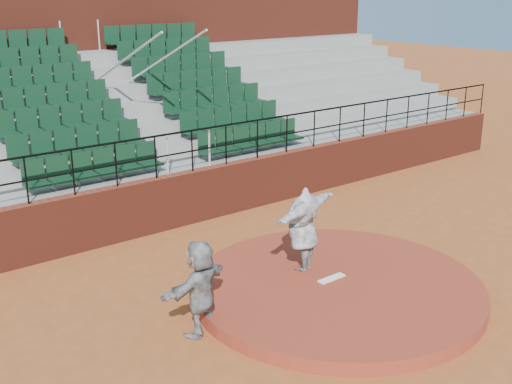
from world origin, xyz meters
The scene contains 9 objects.
ground centered at (0.00, 0.00, 0.00)m, with size 90.00×90.00×0.00m, color #994B22.
pitchers_mound centered at (0.00, 0.00, 0.12)m, with size 5.50×5.50×0.25m, color maroon.
pitching_rubber centered at (0.00, 0.15, 0.27)m, with size 0.60×0.15×0.03m, color white.
boundary_wall centered at (0.00, 5.00, 0.65)m, with size 24.00×0.30×1.30m, color maroon.
wall_railing centered at (0.00, 5.00, 2.03)m, with size 24.04×0.05×1.03m.
seating_deck centered at (0.00, 8.65, 1.44)m, with size 24.00×5.97×4.63m.
press_box_facade centered at (0.00, 12.60, 3.55)m, with size 24.00×3.00×7.10m, color maroon.
pitcher centered at (-0.14, 0.83, 1.10)m, with size 2.08×0.57×1.70m, color black.
fielder centered at (-2.81, 0.40, 0.83)m, with size 1.54×0.49×1.66m, color black.
Camera 1 is at (-7.99, -7.74, 5.61)m, focal length 45.00 mm.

